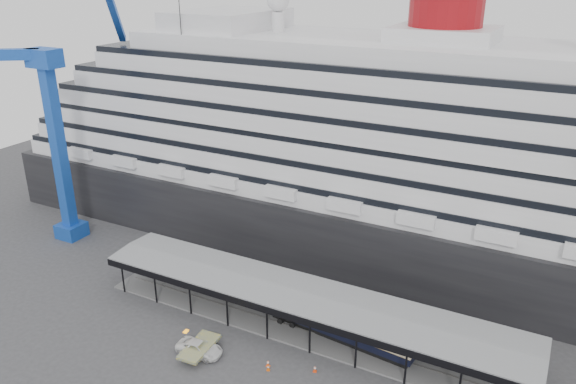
% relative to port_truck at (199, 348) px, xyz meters
% --- Properties ---
extents(ground, '(200.00, 200.00, 0.00)m').
position_rel_port_truck_xyz_m(ground, '(8.55, 5.29, -0.78)').
color(ground, '#39393C').
rests_on(ground, ground).
extents(cruise_ship, '(130.00, 30.00, 43.90)m').
position_rel_port_truck_xyz_m(cruise_ship, '(8.60, 37.29, 17.57)').
color(cruise_ship, black).
rests_on(cruise_ship, ground).
extents(platform_canopy, '(56.00, 9.18, 5.30)m').
position_rel_port_truck_xyz_m(platform_canopy, '(8.55, 10.29, 1.58)').
color(platform_canopy, slate).
rests_on(platform_canopy, ground).
extents(crane_blue, '(22.63, 19.19, 47.60)m').
position_rel_port_truck_xyz_m(crane_blue, '(-36.56, 15.91, 19.18)').
color(crane_blue, '#174AB2').
rests_on(crane_blue, ground).
extents(port_truck, '(5.78, 2.94, 1.56)m').
position_rel_port_truck_xyz_m(port_truck, '(0.00, 0.00, 0.00)').
color(port_truck, white).
rests_on(port_truck, ground).
extents(pullman_carriage, '(19.55, 4.51, 19.05)m').
position_rel_port_truck_xyz_m(pullman_carriage, '(13.49, 10.29, 1.56)').
color(pullman_carriage, black).
rests_on(pullman_carriage, ground).
extents(traffic_cone_left, '(0.50, 0.50, 0.85)m').
position_rel_port_truck_xyz_m(traffic_cone_left, '(8.27, 1.80, -0.36)').
color(traffic_cone_left, '#FB4E0D').
rests_on(traffic_cone_left, ground).
extents(traffic_cone_mid, '(0.49, 0.49, 0.74)m').
position_rel_port_truck_xyz_m(traffic_cone_mid, '(8.64, 1.20, -0.41)').
color(traffic_cone_mid, '#DC580C').
rests_on(traffic_cone_mid, ground).
extents(traffic_cone_right, '(0.52, 0.52, 0.83)m').
position_rel_port_truck_xyz_m(traffic_cone_right, '(13.43, 3.45, -0.37)').
color(traffic_cone_right, '#EB3C0D').
rests_on(traffic_cone_right, ground).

